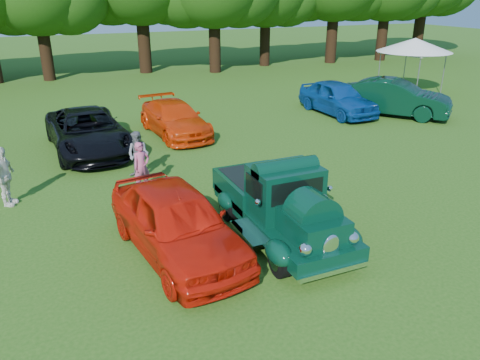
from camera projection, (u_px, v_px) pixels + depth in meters
name	position (u px, v px, depth m)	size (l,w,h in m)	color
ground	(265.00, 232.00, 11.54)	(120.00, 120.00, 0.00)	#235213
hero_pickup	(280.00, 205.00, 11.12)	(2.19, 4.71, 1.84)	black
red_convertible	(177.00, 222.00, 10.32)	(1.87, 4.64, 1.58)	red
back_car_black	(88.00, 131.00, 17.07)	(2.51, 5.43, 1.51)	black
back_car_orange	(175.00, 119.00, 19.08)	(1.88, 4.62, 1.34)	red
back_car_blue	(338.00, 98.00, 22.28)	(1.85, 4.61, 1.57)	navy
back_car_green	(394.00, 98.00, 22.01)	(1.78, 5.11, 1.68)	black
spectator_pink	(142.00, 167.00, 13.69)	(0.54, 0.36, 1.48)	#BC4D73
spectator_grey	(138.00, 155.00, 14.66)	(0.73, 0.57, 1.49)	slate
spectator_white	(4.00, 177.00, 12.68)	(0.99, 0.41, 1.69)	silver
canopy_tent	(415.00, 45.00, 26.09)	(4.99, 4.99, 3.08)	silver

